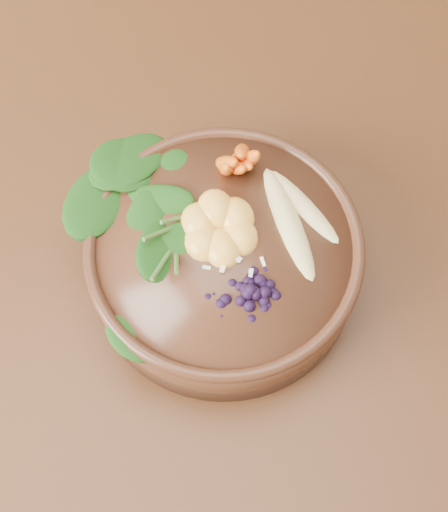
# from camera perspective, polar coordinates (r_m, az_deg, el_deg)

# --- Properties ---
(ground) EXTENTS (4.00, 4.00, 0.00)m
(ground) POSITION_cam_1_polar(r_m,az_deg,el_deg) (1.46, -3.34, -11.24)
(ground) COLOR #381E0F
(ground) RESTS_ON ground
(dining_table) EXTENTS (1.60, 0.90, 0.75)m
(dining_table) POSITION_cam_1_polar(r_m,az_deg,el_deg) (0.84, -5.72, -0.35)
(dining_table) COLOR #331C0C
(dining_table) RESTS_ON ground
(stoneware_bowl) EXTENTS (0.29, 0.29, 0.07)m
(stoneware_bowl) POSITION_cam_1_polar(r_m,az_deg,el_deg) (0.69, 0.00, -0.35)
(stoneware_bowl) COLOR #4E2918
(stoneware_bowl) RESTS_ON dining_table
(kale_heap) EXTENTS (0.19, 0.18, 0.04)m
(kale_heap) POSITION_cam_1_polar(r_m,az_deg,el_deg) (0.66, -5.04, 4.38)
(kale_heap) COLOR #17470F
(kale_heap) RESTS_ON stoneware_bowl
(carrot_cluster) EXTENTS (0.06, 0.06, 0.07)m
(carrot_cluster) POSITION_cam_1_polar(r_m,az_deg,el_deg) (0.67, 1.46, 8.65)
(carrot_cluster) COLOR orange
(carrot_cluster) RESTS_ON stoneware_bowl
(banana_halves) EXTENTS (0.08, 0.15, 0.03)m
(banana_halves) POSITION_cam_1_polar(r_m,az_deg,el_deg) (0.67, 5.89, 3.84)
(banana_halves) COLOR #E0CC84
(banana_halves) RESTS_ON stoneware_bowl
(mandarin_cluster) EXTENTS (0.09, 0.09, 0.03)m
(mandarin_cluster) POSITION_cam_1_polar(r_m,az_deg,el_deg) (0.65, -0.39, 2.71)
(mandarin_cluster) COLOR #F9AF3B
(mandarin_cluster) RESTS_ON stoneware_bowl
(blueberry_pile) EXTENTS (0.13, 0.11, 0.04)m
(blueberry_pile) POSITION_cam_1_polar(r_m,az_deg,el_deg) (0.62, 2.10, -2.39)
(blueberry_pile) COLOR black
(blueberry_pile) RESTS_ON stoneware_bowl
(coconut_flakes) EXTENTS (0.09, 0.07, 0.01)m
(coconut_flakes) POSITION_cam_1_polar(r_m,az_deg,el_deg) (0.65, 0.75, -0.20)
(coconut_flakes) COLOR white
(coconut_flakes) RESTS_ON stoneware_bowl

